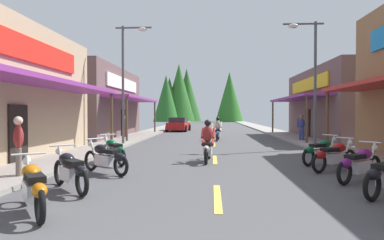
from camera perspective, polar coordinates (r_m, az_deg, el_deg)
name	(u,v)px	position (r m, az deg, el deg)	size (l,w,h in m)	color
ground	(213,134)	(29.68, 3.60, -2.45)	(9.35, 90.51, 0.10)	#4C4C4F
sidewalk_left	(148,133)	(30.21, -7.47, -2.18)	(2.24, 90.51, 0.12)	gray
sidewalk_right	(280,133)	(30.25, 14.65, -2.21)	(2.24, 90.51, 0.12)	#9E9991
centerline_dashes	(213,133)	(30.88, 3.59, -2.21)	(0.16, 63.10, 0.01)	#E0C64C
storefront_left_far	(71,103)	(27.57, -19.81, 2.73)	(9.97, 11.71, 5.20)	brown
storefront_right_far	(354,104)	(27.02, 25.73, 2.51)	(8.35, 12.43, 5.00)	brown
streetlamp_left	(128,69)	(19.28, -10.81, 8.51)	(2.02, 0.30, 6.66)	#474C51
streetlamp_right	(309,67)	(18.12, 19.28, 8.50)	(2.02, 0.30, 6.41)	#474C51
motorcycle_parked_right_2	(360,163)	(9.91, 26.52, -6.58)	(1.73, 1.42, 1.04)	black
motorcycle_parked_right_3	(334,156)	(11.39, 22.97, -5.56)	(1.81, 1.31, 1.04)	black
motorcycle_parked_right_4	(321,151)	(12.70, 21.03, -4.87)	(1.74, 1.41, 1.04)	black
motorcycle_parked_left_0	(33,187)	(6.75, -25.32, -10.16)	(1.35, 1.78, 1.04)	black
motorcycle_parked_left_1	(70,170)	(8.36, -19.95, -7.95)	(1.52, 1.65, 1.04)	black
motorcycle_parked_left_2	(106,157)	(10.38, -14.41, -6.15)	(1.77, 1.37, 1.04)	black
motorcycle_parked_left_3	(113,150)	(12.29, -13.19, -5.02)	(1.39, 1.75, 1.04)	black
rider_cruising_lead	(208,144)	(12.51, 2.69, -4.12)	(0.60, 2.14, 1.57)	black
rider_cruising_trailing	(218,131)	(22.30, 4.40, -1.82)	(0.61, 2.14, 1.57)	black
pedestrian_by_shop	(18,143)	(10.22, -27.33, -3.48)	(0.42, 0.48, 1.72)	#726659
pedestrian_waiting	(302,126)	(22.28, 18.09, -0.99)	(0.57, 0.26, 1.71)	#333F8C
pedestrian_strolling	(125,125)	(24.40, -11.26, -0.89)	(0.38, 0.53, 1.64)	maroon
parked_car_curbside	(179,124)	(34.07, -2.29, -0.75)	(2.27, 4.40, 1.40)	#B21919
treeline_backdrop	(186,96)	(75.80, -0.97, 4.16)	(19.53, 13.30, 12.97)	#275C23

